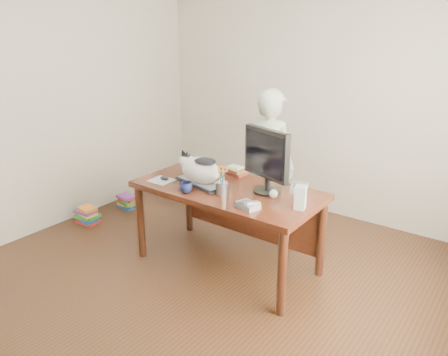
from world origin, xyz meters
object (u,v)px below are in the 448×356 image
(baseball, at_px, (273,194))
(calculator, at_px, (299,188))
(mouse, at_px, (165,178))
(pen_cup, at_px, (222,187))
(coffee_mug, at_px, (186,187))
(book_stack, at_px, (236,171))
(cat, at_px, (199,169))
(phone, at_px, (248,205))
(keyboard, at_px, (201,183))
(desk, at_px, (233,201))
(book_pile_b, at_px, (127,202))
(speaker, at_px, (300,197))
(book_pile_a, at_px, (87,215))
(monitor, at_px, (266,157))
(person, at_px, (270,164))

(baseball, bearing_deg, calculator, 72.31)
(mouse, bearing_deg, pen_cup, 2.11)
(coffee_mug, distance_m, book_stack, 0.62)
(cat, height_order, phone, cat)
(baseball, relative_size, book_stack, 0.33)
(keyboard, bearing_deg, baseball, 21.48)
(desk, height_order, pen_cup, pen_cup)
(cat, bearing_deg, coffee_mug, -67.05)
(book_pile_b, bearing_deg, speaker, -9.08)
(baseball, bearing_deg, coffee_mug, -153.54)
(calculator, bearing_deg, pen_cup, -155.67)
(calculator, relative_size, book_pile_a, 0.79)
(pen_cup, relative_size, speaker, 1.35)
(monitor, relative_size, coffee_mug, 4.94)
(phone, distance_m, book_pile_a, 2.24)
(desk, distance_m, book_pile_a, 1.85)
(phone, bearing_deg, baseball, 94.28)
(book_stack, distance_m, calculator, 0.66)
(keyboard, xyz_separation_m, speaker, (0.94, 0.04, 0.08))
(coffee_mug, height_order, phone, coffee_mug)
(baseball, distance_m, book_stack, 0.64)
(monitor, bearing_deg, book_stack, 170.26)
(phone, distance_m, book_pile_b, 2.30)
(phone, height_order, calculator, phone)
(book_pile_a, bearing_deg, phone, -1.66)
(coffee_mug, relative_size, phone, 0.57)
(baseball, distance_m, book_pile_a, 2.31)
(pen_cup, xyz_separation_m, phone, (0.33, -0.11, -0.04))
(baseball, bearing_deg, phone, -99.88)
(mouse, height_order, person, person)
(cat, distance_m, baseball, 0.70)
(desk, xyz_separation_m, person, (-0.04, 0.71, 0.15))
(mouse, xyz_separation_m, book_stack, (0.41, 0.51, 0.01))
(coffee_mug, relative_size, book_pile_a, 0.40)
(cat, height_order, book_pile_b, cat)
(speaker, bearing_deg, monitor, 145.21)
(desk, xyz_separation_m, pen_cup, (0.06, -0.23, 0.22))
(monitor, relative_size, calculator, 2.53)
(cat, height_order, pen_cup, cat)
(phone, bearing_deg, monitor, 114.30)
(keyboard, bearing_deg, desk, 45.90)
(keyboard, height_order, book_pile_a, keyboard)
(keyboard, xyz_separation_m, phone, (0.62, -0.19, 0.01))
(monitor, bearing_deg, book_pile_b, -170.34)
(mouse, xyz_separation_m, coffee_mug, (0.34, -0.10, 0.02))
(cat, distance_m, speaker, 0.95)
(cat, height_order, baseball, cat)
(cat, height_order, person, person)
(baseball, height_order, book_pile_a, baseball)
(phone, xyz_separation_m, baseball, (0.05, 0.29, 0.01))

